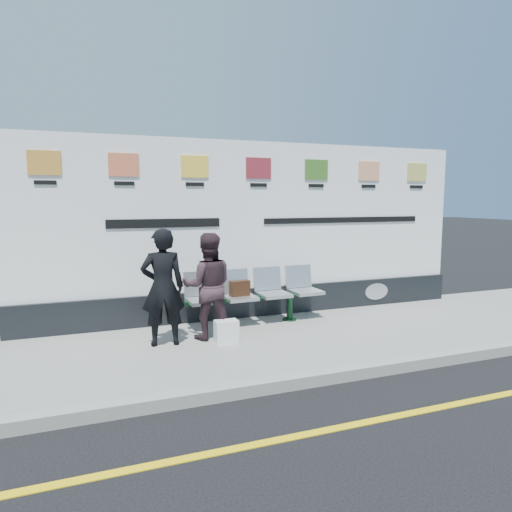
{
  "coord_description": "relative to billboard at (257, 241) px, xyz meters",
  "views": [
    {
      "loc": [
        -2.3,
        -3.53,
        2.15
      ],
      "look_at": [
        0.24,
        3.21,
        1.25
      ],
      "focal_mm": 32.0,
      "sensor_mm": 36.0,
      "label": 1
    }
  ],
  "objects": [
    {
      "name": "bench",
      "position": [
        -0.21,
        -0.57,
        -1.05
      ],
      "size": [
        2.31,
        0.68,
        0.49
      ],
      "primitive_type": null,
      "rotation": [
        0.0,
        0.0,
        0.04
      ],
      "color": "#B1B7BB",
      "rests_on": "pavement"
    },
    {
      "name": "woman_right",
      "position": [
        -1.16,
        -1.04,
        -0.52
      ],
      "size": [
        0.85,
        0.72,
        1.55
      ],
      "primitive_type": "imported",
      "rotation": [
        0.0,
        0.0,
        2.95
      ],
      "color": "#37232B",
      "rests_on": "pavement"
    },
    {
      "name": "carrier_bag_white",
      "position": [
        -0.98,
        -1.36,
        -1.14
      ],
      "size": [
        0.33,
        0.2,
        0.33
      ],
      "primitive_type": "cube",
      "color": "white",
      "rests_on": "pavement"
    },
    {
      "name": "kerb",
      "position": [
        -0.5,
        -2.85,
        -1.35
      ],
      "size": [
        14.0,
        0.18,
        0.14
      ],
      "primitive_type": "cube",
      "color": "gray",
      "rests_on": "ground"
    },
    {
      "name": "woman_left",
      "position": [
        -1.82,
        -1.13,
        -0.48
      ],
      "size": [
        0.63,
        0.44,
        1.64
      ],
      "primitive_type": "imported",
      "rotation": [
        0.0,
        0.0,
        3.06
      ],
      "color": "black",
      "rests_on": "pavement"
    },
    {
      "name": "billboard",
      "position": [
        0.0,
        0.0,
        0.0
      ],
      "size": [
        8.0,
        0.3,
        3.0
      ],
      "color": "black",
      "rests_on": "pavement"
    },
    {
      "name": "ground",
      "position": [
        -0.5,
        -3.85,
        -1.42
      ],
      "size": [
        80.0,
        80.0,
        0.0
      ],
      "primitive_type": "plane",
      "color": "black"
    },
    {
      "name": "handbag_brown",
      "position": [
        -0.51,
        -0.58,
        -0.69
      ],
      "size": [
        0.33,
        0.17,
        0.25
      ],
      "primitive_type": "cube",
      "rotation": [
        0.0,
        0.0,
        0.13
      ],
      "color": "#321A0D",
      "rests_on": "bench"
    },
    {
      "name": "pavement",
      "position": [
        -0.5,
        -1.35,
        -1.36
      ],
      "size": [
        14.0,
        3.0,
        0.12
      ],
      "primitive_type": "cube",
      "color": "gray",
      "rests_on": "ground"
    },
    {
      "name": "yellow_line",
      "position": [
        -0.5,
        -3.85,
        -1.42
      ],
      "size": [
        14.0,
        0.1,
        0.01
      ],
      "primitive_type": "cube",
      "color": "yellow",
      "rests_on": "ground"
    }
  ]
}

